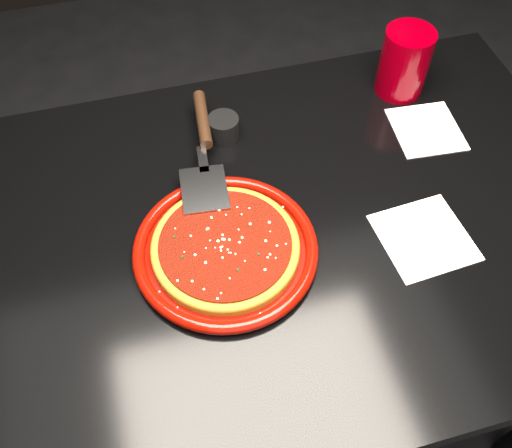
{
  "coord_description": "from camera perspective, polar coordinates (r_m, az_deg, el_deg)",
  "views": [
    {
      "loc": [
        -0.18,
        -0.54,
        1.54
      ],
      "look_at": [
        -0.03,
        -0.0,
        0.77
      ],
      "focal_mm": 40.0,
      "sensor_mm": 36.0,
      "label": 1
    }
  ],
  "objects": [
    {
      "name": "ramekin",
      "position": [
        1.1,
        -3.26,
        9.6
      ],
      "size": [
        0.07,
        0.07,
        0.05
      ],
      "primitive_type": "cylinder",
      "rotation": [
        0.0,
        0.0,
        0.19
      ],
      "color": "black",
      "rests_on": "table"
    },
    {
      "name": "cup",
      "position": [
        1.21,
        14.61,
        15.39
      ],
      "size": [
        0.12,
        0.12,
        0.14
      ],
      "primitive_type": "cylinder",
      "rotation": [
        0.0,
        0.0,
        0.3
      ],
      "color": "#84000B",
      "rests_on": "table"
    },
    {
      "name": "pizza_sauce",
      "position": [
        0.93,
        -3.1,
        -2.05
      ],
      "size": [
        0.24,
        0.24,
        0.01
      ],
      "primitive_type": "cylinder",
      "rotation": [
        0.0,
        0.0,
        -0.11
      ],
      "color": "maroon",
      "rests_on": "plate"
    },
    {
      "name": "basil_flecks",
      "position": [
        0.92,
        -3.11,
        -1.87
      ],
      "size": [
        0.19,
        0.19,
        0.0
      ],
      "primitive_type": null,
      "color": "black",
      "rests_on": "plate"
    },
    {
      "name": "pizza_crust_rim",
      "position": [
        0.93,
        -3.09,
        -2.2
      ],
      "size": [
        0.27,
        0.27,
        0.02
      ],
      "primitive_type": "torus",
      "rotation": [
        0.0,
        0.0,
        -0.11
      ],
      "color": "#886019",
      "rests_on": "plate"
    },
    {
      "name": "floor",
      "position": [
        1.65,
        1.07,
        -15.71
      ],
      "size": [
        4.0,
        4.0,
        0.01
      ],
      "primitive_type": "cube",
      "color": "black",
      "rests_on": "ground"
    },
    {
      "name": "napkin_a",
      "position": [
        1.0,
        16.46,
        -1.3
      ],
      "size": [
        0.16,
        0.16,
        0.0
      ],
      "primitive_type": "cube",
      "rotation": [
        0.0,
        0.0,
        0.07
      ],
      "color": "white",
      "rests_on": "table"
    },
    {
      "name": "napkin_b",
      "position": [
        1.17,
        16.66,
        9.06
      ],
      "size": [
        0.14,
        0.14,
        0.0
      ],
      "primitive_type": "cube",
      "rotation": [
        0.0,
        0.0,
        -0.08
      ],
      "color": "white",
      "rests_on": "table"
    },
    {
      "name": "pizza_server",
      "position": [
        1.04,
        -5.18,
        7.41
      ],
      "size": [
        0.13,
        0.35,
        0.03
      ],
      "primitive_type": null,
      "rotation": [
        0.0,
        0.0,
        -0.1
      ],
      "color": "#B4B6BA",
      "rests_on": "plate"
    },
    {
      "name": "plate",
      "position": [
        0.94,
        -3.06,
        -2.52
      ],
      "size": [
        0.34,
        0.34,
        0.02
      ],
      "primitive_type": "cylinder",
      "rotation": [
        0.0,
        0.0,
        -0.11
      ],
      "color": "#6E0803",
      "rests_on": "table"
    },
    {
      "name": "parmesan_dusting",
      "position": [
        0.92,
        -3.12,
        -1.84
      ],
      "size": [
        0.21,
        0.21,
        0.01
      ],
      "primitive_type": null,
      "color": "beige",
      "rests_on": "plate"
    },
    {
      "name": "table",
      "position": [
        1.3,
        1.32,
        -9.94
      ],
      "size": [
        1.2,
        0.8,
        0.75
      ],
      "primitive_type": "cube",
      "color": "black",
      "rests_on": "floor"
    },
    {
      "name": "pizza_crust",
      "position": [
        0.93,
        -3.07,
        -2.41
      ],
      "size": [
        0.27,
        0.27,
        0.01
      ],
      "primitive_type": "cylinder",
      "rotation": [
        0.0,
        0.0,
        -0.11
      ],
      "color": "#886019",
      "rests_on": "plate"
    }
  ]
}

